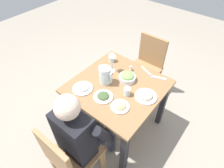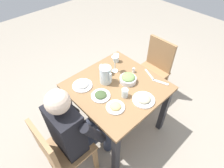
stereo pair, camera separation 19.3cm
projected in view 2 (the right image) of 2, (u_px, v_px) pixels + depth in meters
name	position (u px, v px, depth m)	size (l,w,h in m)	color
ground_plane	(116.00, 126.00, 2.43)	(8.00, 8.00, 0.00)	gray
dining_table	(117.00, 94.00, 2.01)	(0.89, 0.89, 0.74)	olive
chair_near	(60.00, 150.00, 1.68)	(0.40, 0.40, 0.87)	#997047
chair_far	(154.00, 68.00, 2.51)	(0.40, 0.40, 0.87)	#997047
diner_near	(76.00, 128.00, 1.67)	(0.48, 0.53, 1.17)	black
water_pitcher	(105.00, 75.00, 1.90)	(0.16, 0.12, 0.19)	silver
salad_bowl	(128.00, 79.00, 1.94)	(0.17, 0.17, 0.09)	white
plate_yoghurt	(82.00, 85.00, 1.90)	(0.20, 0.20, 0.06)	white
plate_beans	(144.00, 99.00, 1.77)	(0.21, 0.21, 0.05)	white
plate_fries	(115.00, 107.00, 1.70)	(0.17, 0.17, 0.05)	white
plate_dolmas	(101.00, 95.00, 1.81)	(0.19, 0.19, 0.04)	white
water_glass_by_pitcher	(116.00, 58.00, 2.18)	(0.06, 0.06, 0.10)	silver
water_glass_near_left	(108.00, 70.00, 2.02)	(0.07, 0.07, 0.09)	silver
water_glass_center	(125.00, 93.00, 1.79)	(0.06, 0.06, 0.09)	silver
wine_glass	(115.00, 61.00, 1.99)	(0.08, 0.08, 0.20)	silver
salt_shaker	(134.00, 70.00, 2.06)	(0.03, 0.03, 0.05)	white
fork_near	(160.00, 82.00, 1.95)	(0.17, 0.03, 0.01)	silver
knife_near	(149.00, 74.00, 2.04)	(0.18, 0.02, 0.01)	silver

